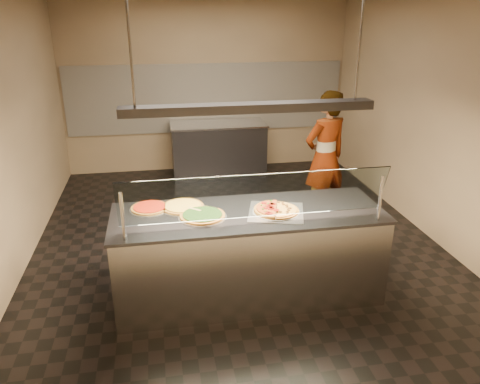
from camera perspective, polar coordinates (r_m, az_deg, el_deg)
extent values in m
cube|color=black|center=(6.11, -0.55, -5.72)|extent=(5.00, 6.00, 0.02)
cube|color=tan|center=(8.52, -4.08, 12.73)|extent=(5.00, 0.02, 3.00)
cube|color=tan|center=(2.82, 9.73, -5.72)|extent=(5.00, 0.02, 3.00)
cube|color=tan|center=(5.74, -26.31, 6.36)|extent=(0.02, 6.00, 3.00)
cube|color=tan|center=(6.48, 22.10, 8.51)|extent=(0.02, 6.00, 3.00)
cube|color=silver|center=(8.52, -4.02, 11.37)|extent=(4.90, 0.02, 1.20)
cube|color=#B7B7BC|center=(4.77, 1.00, -7.72)|extent=(2.61, 0.90, 0.90)
cube|color=#39393E|center=(4.57, 1.04, -2.62)|extent=(2.65, 0.94, 0.03)
cylinder|color=#B7B7BC|center=(4.05, -14.12, -2.94)|extent=(0.03, 0.03, 0.44)
cylinder|color=#B7B7BC|center=(4.49, 16.73, -0.75)|extent=(0.03, 0.03, 0.44)
cube|color=white|center=(4.14, 1.98, -0.51)|extent=(2.41, 0.18, 0.47)
cube|color=silver|center=(4.56, 4.41, -2.44)|extent=(0.64, 0.64, 0.01)
cylinder|color=silver|center=(4.56, 4.41, -2.36)|extent=(0.46, 0.46, 0.01)
cylinder|color=maroon|center=(4.62, 4.03, -1.40)|extent=(0.06, 0.06, 0.01)
cylinder|color=maroon|center=(4.62, 3.82, -1.41)|extent=(0.06, 0.06, 0.01)
cylinder|color=maroon|center=(4.64, 2.92, -1.27)|extent=(0.06, 0.06, 0.01)
cylinder|color=maroon|center=(4.57, 3.37, -1.63)|extent=(0.06, 0.06, 0.01)
cylinder|color=maroon|center=(4.55, 3.76, -1.75)|extent=(0.06, 0.06, 0.01)
cylinder|color=maroon|center=(4.52, 3.06, -1.89)|extent=(0.06, 0.06, 0.01)
cylinder|color=maroon|center=(4.53, 3.86, -1.89)|extent=(0.06, 0.06, 0.01)
cylinder|color=maroon|center=(4.50, 3.74, -2.01)|extent=(0.06, 0.06, 0.01)
cylinder|color=maroon|center=(4.42, 3.35, -2.46)|extent=(0.06, 0.06, 0.01)
cylinder|color=maroon|center=(4.40, 3.67, -2.59)|extent=(0.06, 0.06, 0.01)
cylinder|color=maroon|center=(4.48, 4.45, -2.16)|extent=(0.06, 0.06, 0.01)
cube|color=#19590F|center=(4.69, 3.81, -1.02)|extent=(0.02, 0.02, 0.01)
cube|color=#19590F|center=(4.61, 3.45, -1.41)|extent=(0.02, 0.02, 0.01)
cube|color=#19590F|center=(4.58, 2.62, -1.56)|extent=(0.02, 0.02, 0.01)
cube|color=#19590F|center=(4.54, 3.06, -1.78)|extent=(0.02, 0.02, 0.01)
cube|color=#19590F|center=(4.49, 2.80, -2.02)|extent=(0.02, 0.01, 0.01)
cube|color=#19590F|center=(4.43, 3.11, -2.36)|extent=(0.02, 0.02, 0.01)
sphere|color=#513014|center=(4.48, 4.95, -2.42)|extent=(0.03, 0.03, 0.03)
sphere|color=#513014|center=(4.45, 5.80, -2.63)|extent=(0.03, 0.03, 0.03)
sphere|color=#513014|center=(4.50, 5.78, -2.38)|extent=(0.03, 0.03, 0.03)
sphere|color=#513014|center=(4.53, 5.93, -2.20)|extent=(0.03, 0.03, 0.03)
sphere|color=#513014|center=(4.55, 5.88, -2.08)|extent=(0.03, 0.03, 0.03)
sphere|color=#513014|center=(4.58, 6.11, -1.96)|extent=(0.03, 0.03, 0.03)
sphere|color=#513014|center=(4.60, 5.73, -1.80)|extent=(0.03, 0.03, 0.03)
sphere|color=#513014|center=(4.64, 5.68, -1.61)|extent=(0.03, 0.03, 0.03)
sphere|color=#513014|center=(4.66, 5.31, -1.51)|extent=(0.03, 0.03, 0.03)
sphere|color=#513014|center=(4.69, 5.22, -1.31)|extent=(0.03, 0.03, 0.03)
sphere|color=#513014|center=(4.70, 4.72, -1.24)|extent=(0.03, 0.03, 0.03)
cylinder|color=silver|center=(4.47, -4.60, -3.00)|extent=(0.46, 0.46, 0.01)
cylinder|color=brown|center=(4.46, -4.60, -2.85)|extent=(0.43, 0.43, 0.02)
cylinder|color=black|center=(4.46, -4.61, -2.68)|extent=(0.37, 0.37, 0.01)
cylinder|color=silver|center=(4.69, -6.99, -1.85)|extent=(0.44, 0.44, 0.01)
cylinder|color=brown|center=(4.69, -7.00, -1.73)|extent=(0.41, 0.41, 0.02)
cylinder|color=gold|center=(4.68, -7.00, -1.59)|extent=(0.36, 0.36, 0.01)
cylinder|color=silver|center=(4.71, -10.96, -1.99)|extent=(0.39, 0.39, 0.01)
cylinder|color=brown|center=(4.71, -10.97, -1.87)|extent=(0.36, 0.36, 0.02)
cylinder|color=maroon|center=(4.71, -10.98, -1.73)|extent=(0.32, 0.32, 0.01)
cube|color=#B7B7BC|center=(4.57, -3.74, -2.05)|extent=(0.17, 0.17, 0.00)
cylinder|color=tan|center=(4.56, -5.52, -2.12)|extent=(0.12, 0.11, 0.02)
cube|color=#39393E|center=(8.31, -2.65, 5.13)|extent=(1.61, 0.70, 0.90)
cube|color=#B7B7BC|center=(8.19, -2.70, 8.25)|extent=(1.65, 0.74, 0.03)
imported|color=#292630|center=(6.43, 10.33, 4.14)|extent=(0.77, 0.63, 1.81)
cube|color=#39393E|center=(4.25, 1.13, 10.23)|extent=(2.30, 0.18, 0.08)
cylinder|color=#B7B7BC|center=(4.10, -13.28, 16.98)|extent=(0.02, 0.02, 1.01)
cylinder|color=#B7B7BC|center=(4.49, 14.42, 17.21)|extent=(0.02, 0.02, 1.01)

